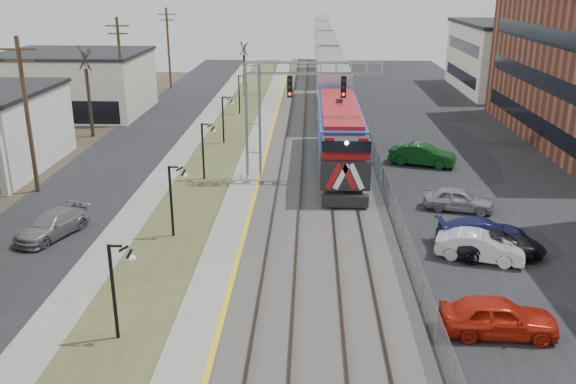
{
  "coord_description": "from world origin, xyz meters",
  "views": [
    {
      "loc": [
        3.37,
        -12.21,
        13.2
      ],
      "look_at": [
        2.23,
        18.13,
        2.6
      ],
      "focal_mm": 38.0,
      "sensor_mm": 36.0,
      "label": 1
    }
  ],
  "objects_px": {
    "signal_gantry": "(278,101)",
    "car_lot_b": "(480,247)",
    "car_lot_a": "(498,318)",
    "train": "(326,54)"
  },
  "relations": [
    {
      "from": "signal_gantry",
      "to": "car_lot_a",
      "type": "height_order",
      "value": "signal_gantry"
    },
    {
      "from": "car_lot_a",
      "to": "car_lot_b",
      "type": "xyz_separation_m",
      "value": [
        1.06,
        6.8,
        -0.07
      ]
    },
    {
      "from": "car_lot_a",
      "to": "car_lot_b",
      "type": "distance_m",
      "value": 6.88
    },
    {
      "from": "car_lot_a",
      "to": "signal_gantry",
      "type": "bearing_deg",
      "value": 28.86
    },
    {
      "from": "car_lot_a",
      "to": "car_lot_b",
      "type": "bearing_deg",
      "value": -6.51
    },
    {
      "from": "train",
      "to": "signal_gantry",
      "type": "relative_size",
      "value": 12.07
    },
    {
      "from": "train",
      "to": "signal_gantry",
      "type": "distance_m",
      "value": 50.25
    },
    {
      "from": "train",
      "to": "car_lot_a",
      "type": "xyz_separation_m",
      "value": [
        5.26,
        -69.16,
        -2.17
      ]
    },
    {
      "from": "signal_gantry",
      "to": "car_lot_b",
      "type": "relative_size",
      "value": 2.11
    },
    {
      "from": "car_lot_a",
      "to": "car_lot_b",
      "type": "relative_size",
      "value": 1.06
    }
  ]
}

